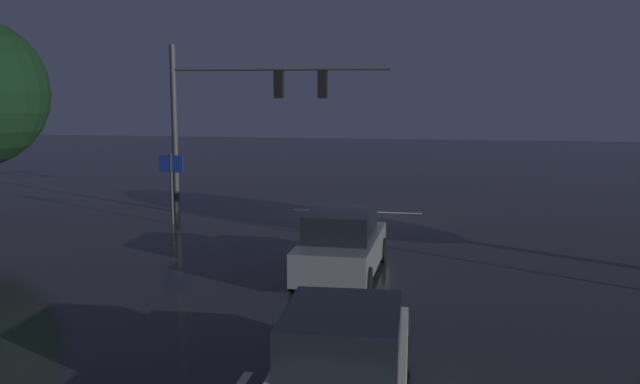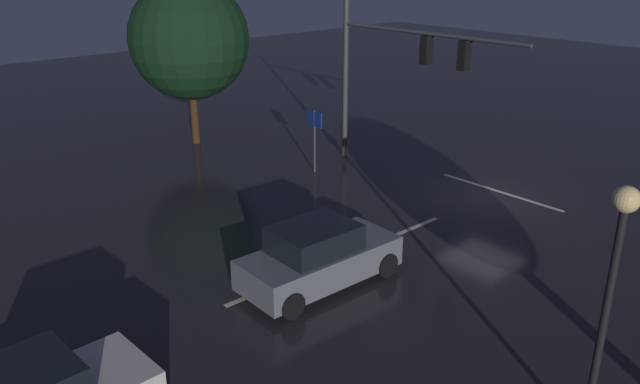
{
  "view_description": "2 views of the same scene",
  "coord_description": "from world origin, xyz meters",
  "px_view_note": "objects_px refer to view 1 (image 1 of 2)",
  "views": [
    {
      "loc": [
        -3.06,
        25.7,
        4.74
      ],
      "look_at": [
        0.09,
        7.28,
        1.95
      ],
      "focal_mm": 39.17,
      "sensor_mm": 36.0,
      "label": 1
    },
    {
      "loc": [
        -11.75,
        18.44,
        8.27
      ],
      "look_at": [
        1.0,
        7.08,
        1.7
      ],
      "focal_mm": 35.88,
      "sensor_mm": 36.0,
      "label": 2
    }
  ],
  "objects_px": {
    "traffic_signal_assembly": "(243,100)",
    "route_sign": "(171,174)",
    "car_distant": "(343,367)",
    "car_approaching": "(341,245)"
  },
  "relations": [
    {
      "from": "traffic_signal_assembly",
      "to": "route_sign",
      "type": "bearing_deg",
      "value": 50.19
    },
    {
      "from": "car_distant",
      "to": "route_sign",
      "type": "bearing_deg",
      "value": -59.67
    },
    {
      "from": "car_approaching",
      "to": "traffic_signal_assembly",
      "type": "bearing_deg",
      "value": -59.29
    },
    {
      "from": "car_approaching",
      "to": "route_sign",
      "type": "xyz_separation_m",
      "value": [
        6.81,
        -5.83,
        0.99
      ]
    },
    {
      "from": "car_distant",
      "to": "traffic_signal_assembly",
      "type": "bearing_deg",
      "value": -69.42
    },
    {
      "from": "traffic_signal_assembly",
      "to": "car_distant",
      "type": "height_order",
      "value": "traffic_signal_assembly"
    },
    {
      "from": "route_sign",
      "to": "traffic_signal_assembly",
      "type": "bearing_deg",
      "value": -129.81
    },
    {
      "from": "car_approaching",
      "to": "car_distant",
      "type": "xyz_separation_m",
      "value": [
        -1.1,
        7.68,
        0.0
      ]
    },
    {
      "from": "car_approaching",
      "to": "car_distant",
      "type": "distance_m",
      "value": 7.76
    },
    {
      "from": "car_distant",
      "to": "route_sign",
      "type": "distance_m",
      "value": 15.69
    }
  ]
}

